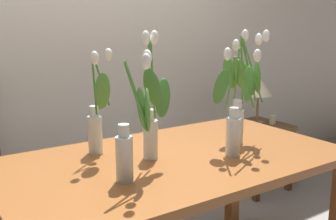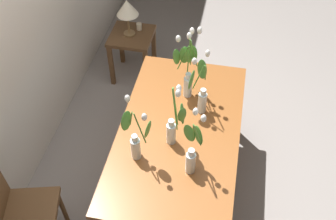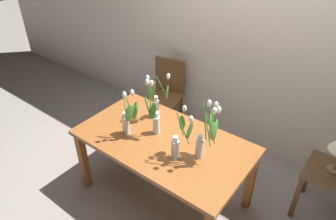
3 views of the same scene
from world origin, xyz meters
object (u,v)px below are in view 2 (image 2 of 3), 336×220
at_px(tulip_vase_0, 192,152).
at_px(dining_chair, 14,209).
at_px(tulip_vase_1, 187,69).
at_px(tulip_vase_3, 136,140).
at_px(side_table, 132,44).
at_px(tulip_vase_4, 174,126).
at_px(table_lamp, 127,9).
at_px(tulip_vase_2, 201,92).
at_px(pillar_candle, 139,26).
at_px(dining_table, 179,138).

distance_m(tulip_vase_0, dining_chair, 1.30).
xyz_separation_m(tulip_vase_1, dining_chair, (-1.17, 1.01, -0.46)).
xyz_separation_m(tulip_vase_3, side_table, (1.61, 0.49, -0.48)).
xyz_separation_m(tulip_vase_4, table_lamp, (1.45, 0.74, -0.07)).
height_order(tulip_vase_2, pillar_candle, tulip_vase_2).
xyz_separation_m(tulip_vase_0, dining_chair, (-0.44, 1.16, -0.39)).
xyz_separation_m(tulip_vase_1, table_lamp, (0.91, 0.74, -0.12)).
height_order(tulip_vase_1, dining_chair, tulip_vase_1).
relative_size(tulip_vase_0, tulip_vase_1, 0.88).
height_order(tulip_vase_1, side_table, tulip_vase_1).
bearing_deg(tulip_vase_1, table_lamp, 39.20).
height_order(tulip_vase_1, tulip_vase_3, tulip_vase_1).
distance_m(tulip_vase_2, pillar_candle, 1.46).
xyz_separation_m(tulip_vase_2, pillar_candle, (1.18, 0.80, -0.33)).
relative_size(tulip_vase_0, tulip_vase_4, 0.88).
distance_m(tulip_vase_2, table_lamp, 1.39).
xyz_separation_m(dining_table, dining_chair, (-0.75, 1.03, -0.12)).
relative_size(tulip_vase_2, table_lamp, 1.25).
bearing_deg(tulip_vase_3, tulip_vase_2, -34.73).
height_order(tulip_vase_2, dining_chair, tulip_vase_2).
xyz_separation_m(tulip_vase_0, tulip_vase_2, (0.56, 0.02, 0.01)).
bearing_deg(pillar_candle, tulip_vase_0, -154.84).
bearing_deg(dining_chair, table_lamp, -7.33).
bearing_deg(dining_chair, tulip_vase_3, -58.96).
height_order(tulip_vase_0, tulip_vase_1, tulip_vase_1).
xyz_separation_m(dining_table, tulip_vase_4, (-0.12, 0.02, 0.28)).
distance_m(tulip_vase_3, table_lamp, 1.69).
relative_size(dining_table, tulip_vase_1, 2.76).
relative_size(table_lamp, pillar_candle, 5.31).
bearing_deg(dining_chair, dining_table, -53.98).
distance_m(tulip_vase_2, dining_chair, 1.57).
xyz_separation_m(dining_chair, table_lamp, (2.08, -0.27, 0.33)).
bearing_deg(tulip_vase_1, dining_table, -177.74).
xyz_separation_m(side_table, table_lamp, (0.00, 0.02, 0.42)).
height_order(tulip_vase_4, table_lamp, tulip_vase_4).
bearing_deg(tulip_vase_3, dining_chair, 121.04).
xyz_separation_m(tulip_vase_1, tulip_vase_2, (-0.17, -0.13, -0.06)).
xyz_separation_m(dining_table, tulip_vase_3, (-0.28, 0.25, 0.26)).
bearing_deg(table_lamp, tulip_vase_4, -152.91).
height_order(side_table, table_lamp, table_lamp).
bearing_deg(tulip_vase_0, tulip_vase_3, 86.17).
relative_size(tulip_vase_1, side_table, 1.05).
relative_size(dining_table, pillar_candle, 21.33).
bearing_deg(tulip_vase_0, table_lamp, 28.69).
distance_m(tulip_vase_0, table_lamp, 1.87).
relative_size(tulip_vase_1, tulip_vase_4, 1.00).
distance_m(tulip_vase_2, tulip_vase_4, 0.39).
height_order(tulip_vase_2, tulip_vase_4, tulip_vase_4).
bearing_deg(tulip_vase_3, pillar_candle, 14.07).
bearing_deg(pillar_candle, dining_chair, 170.94).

